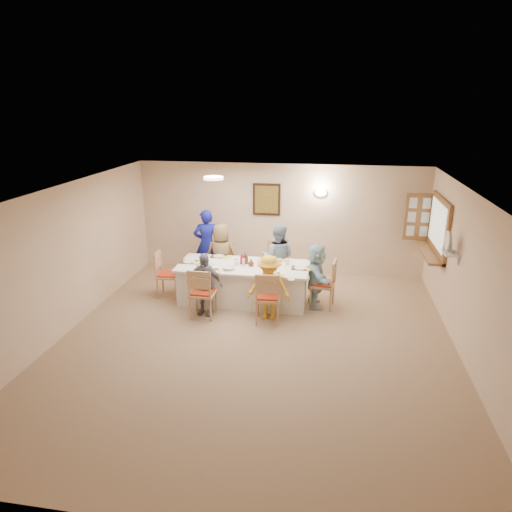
% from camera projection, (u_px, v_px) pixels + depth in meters
% --- Properties ---
extents(ground, '(7.00, 7.00, 0.00)m').
position_uv_depth(ground, '(254.00, 344.00, 7.51)').
color(ground, '#A17C60').
extents(room_walls, '(7.00, 7.00, 7.00)m').
position_uv_depth(room_walls, '(254.00, 257.00, 7.03)').
color(room_walls, beige).
rests_on(room_walls, ground).
extents(wall_picture, '(0.62, 0.05, 0.72)m').
position_uv_depth(wall_picture, '(267.00, 199.00, 10.25)').
color(wall_picture, black).
rests_on(wall_picture, room_walls).
extents(wall_sconce, '(0.26, 0.09, 0.18)m').
position_uv_depth(wall_sconce, '(321.00, 192.00, 9.98)').
color(wall_sconce, white).
rests_on(wall_sconce, room_walls).
extents(ceiling_light, '(0.36, 0.36, 0.05)m').
position_uv_depth(ceiling_light, '(213.00, 178.00, 8.28)').
color(ceiling_light, white).
rests_on(ceiling_light, room_walls).
extents(serving_hatch, '(0.06, 1.50, 1.15)m').
position_uv_depth(serving_hatch, '(439.00, 227.00, 8.78)').
color(serving_hatch, brown).
rests_on(serving_hatch, room_walls).
extents(hatch_sill, '(0.30, 1.50, 0.05)m').
position_uv_depth(hatch_sill, '(429.00, 252.00, 8.96)').
color(hatch_sill, brown).
rests_on(hatch_sill, room_walls).
extents(shutter_door, '(0.55, 0.04, 1.00)m').
position_uv_depth(shutter_door, '(418.00, 217.00, 9.53)').
color(shutter_door, brown).
rests_on(shutter_door, room_walls).
extents(fan_shelf, '(0.22, 0.36, 0.03)m').
position_uv_depth(fan_shelf, '(450.00, 253.00, 7.56)').
color(fan_shelf, white).
rests_on(fan_shelf, room_walls).
extents(desk_fan, '(0.30, 0.30, 0.28)m').
position_uv_depth(desk_fan, '(450.00, 244.00, 7.52)').
color(desk_fan, '#A5A5A8').
rests_on(desk_fan, fan_shelf).
extents(dining_table, '(2.55, 1.08, 0.76)m').
position_uv_depth(dining_table, '(243.00, 283.00, 9.02)').
color(dining_table, white).
rests_on(dining_table, ground).
extents(chair_back_left, '(0.44, 0.44, 0.90)m').
position_uv_depth(chair_back_left, '(223.00, 265.00, 9.84)').
color(chair_back_left, tan).
rests_on(chair_back_left, ground).
extents(chair_back_right, '(0.58, 0.58, 1.01)m').
position_uv_depth(chair_back_right, '(278.00, 265.00, 9.63)').
color(chair_back_right, tan).
rests_on(chair_back_right, ground).
extents(chair_front_left, '(0.47, 0.47, 0.97)m').
position_uv_depth(chair_front_left, '(203.00, 292.00, 8.33)').
color(chair_front_left, tan).
rests_on(chair_front_left, ground).
extents(chair_front_right, '(0.50, 0.50, 0.98)m').
position_uv_depth(chair_front_right, '(268.00, 296.00, 8.14)').
color(chair_front_right, tan).
rests_on(chair_front_right, ground).
extents(chair_left_end, '(0.49, 0.49, 0.95)m').
position_uv_depth(chair_left_end, '(168.00, 274.00, 9.23)').
color(chair_left_end, tan).
rests_on(chair_left_end, ground).
extents(chair_right_end, '(0.52, 0.52, 0.97)m').
position_uv_depth(chair_right_end, '(323.00, 283.00, 8.74)').
color(chair_right_end, tan).
rests_on(chair_right_end, ground).
extents(diner_back_left, '(0.69, 0.46, 1.39)m').
position_uv_depth(diner_back_left, '(222.00, 256.00, 9.65)').
color(diner_back_left, brown).
rests_on(diner_back_left, ground).
extents(diner_back_right, '(0.73, 0.58, 1.44)m').
position_uv_depth(diner_back_right, '(278.00, 258.00, 9.45)').
color(diner_back_right, '#7F93AA').
rests_on(diner_back_right, ground).
extents(diner_front_left, '(0.77, 0.46, 1.19)m').
position_uv_depth(diner_front_left, '(204.00, 284.00, 8.41)').
color(diner_front_left, slate).
rests_on(diner_front_left, ground).
extents(diner_front_right, '(0.85, 0.56, 1.21)m').
position_uv_depth(diner_front_right, '(269.00, 287.00, 8.22)').
color(diner_front_right, yellow).
rests_on(diner_front_right, ground).
extents(diner_right_end, '(1.30, 0.78, 1.26)m').
position_uv_depth(diner_right_end, '(316.00, 276.00, 8.72)').
color(diner_right_end, '#A3CAD4').
rests_on(diner_right_end, ground).
extents(caregiver, '(0.75, 0.65, 1.57)m').
position_uv_depth(caregiver, '(207.00, 244.00, 10.13)').
color(caregiver, navy).
rests_on(caregiver, ground).
extents(placemat_fl, '(0.38, 0.28, 0.01)m').
position_uv_depth(placemat_fl, '(208.00, 271.00, 8.60)').
color(placemat_fl, '#472B19').
rests_on(placemat_fl, dining_table).
extents(plate_fl, '(0.23, 0.23, 0.01)m').
position_uv_depth(plate_fl, '(208.00, 270.00, 8.59)').
color(plate_fl, white).
rests_on(plate_fl, dining_table).
extents(napkin_fl, '(0.14, 0.14, 0.01)m').
position_uv_depth(napkin_fl, '(216.00, 272.00, 8.52)').
color(napkin_fl, yellow).
rests_on(napkin_fl, dining_table).
extents(placemat_fr, '(0.32, 0.24, 0.01)m').
position_uv_depth(placemat_fr, '(271.00, 274.00, 8.41)').
color(placemat_fr, '#472B19').
rests_on(placemat_fr, dining_table).
extents(plate_fr, '(0.23, 0.23, 0.01)m').
position_uv_depth(plate_fr, '(271.00, 274.00, 8.41)').
color(plate_fr, white).
rests_on(plate_fr, dining_table).
extents(napkin_fr, '(0.14, 0.14, 0.01)m').
position_uv_depth(napkin_fr, '(280.00, 275.00, 8.33)').
color(napkin_fr, yellow).
rests_on(napkin_fr, dining_table).
extents(placemat_bl, '(0.32, 0.24, 0.01)m').
position_uv_depth(placemat_bl, '(219.00, 256.00, 9.38)').
color(placemat_bl, '#472B19').
rests_on(placemat_bl, dining_table).
extents(plate_bl, '(0.22, 0.22, 0.01)m').
position_uv_depth(plate_bl, '(219.00, 256.00, 9.38)').
color(plate_bl, white).
rests_on(plate_bl, dining_table).
extents(napkin_bl, '(0.15, 0.15, 0.01)m').
position_uv_depth(napkin_bl, '(227.00, 257.00, 9.30)').
color(napkin_bl, yellow).
rests_on(napkin_bl, dining_table).
extents(placemat_br, '(0.33, 0.24, 0.01)m').
position_uv_depth(placemat_br, '(276.00, 260.00, 9.19)').
color(placemat_br, '#472B19').
rests_on(placemat_br, dining_table).
extents(plate_br, '(0.22, 0.22, 0.01)m').
position_uv_depth(plate_br, '(276.00, 259.00, 9.19)').
color(plate_br, white).
rests_on(plate_br, dining_table).
extents(napkin_br, '(0.15, 0.15, 0.01)m').
position_uv_depth(napkin_br, '(285.00, 261.00, 9.12)').
color(napkin_br, yellow).
rests_on(napkin_br, dining_table).
extents(placemat_le, '(0.35, 0.26, 0.01)m').
position_uv_depth(placemat_le, '(189.00, 262.00, 9.07)').
color(placemat_le, '#472B19').
rests_on(placemat_le, dining_table).
extents(plate_le, '(0.24, 0.24, 0.01)m').
position_uv_depth(plate_le, '(189.00, 261.00, 9.06)').
color(plate_le, white).
rests_on(plate_le, dining_table).
extents(napkin_le, '(0.14, 0.14, 0.01)m').
position_uv_depth(napkin_le, '(197.00, 263.00, 8.99)').
color(napkin_le, yellow).
rests_on(napkin_le, dining_table).
extents(placemat_re, '(0.35, 0.26, 0.01)m').
position_uv_depth(placemat_re, '(301.00, 268.00, 8.72)').
color(placemat_re, '#472B19').
rests_on(placemat_re, dining_table).
extents(plate_re, '(0.25, 0.25, 0.02)m').
position_uv_depth(plate_re, '(301.00, 268.00, 8.72)').
color(plate_re, white).
rests_on(plate_re, dining_table).
extents(napkin_re, '(0.13, 0.13, 0.01)m').
position_uv_depth(napkin_re, '(310.00, 269.00, 8.64)').
color(napkin_re, yellow).
rests_on(napkin_re, dining_table).
extents(teacup_a, '(0.18, 0.18, 0.10)m').
position_uv_depth(teacup_a, '(199.00, 266.00, 8.69)').
color(teacup_a, white).
rests_on(teacup_a, dining_table).
extents(teacup_b, '(0.15, 0.15, 0.09)m').
position_uv_depth(teacup_b, '(266.00, 255.00, 9.31)').
color(teacup_b, white).
rests_on(teacup_b, dining_table).
extents(bowl_a, '(0.41, 0.41, 0.06)m').
position_uv_depth(bowl_a, '(229.00, 268.00, 8.66)').
color(bowl_a, white).
rests_on(bowl_a, dining_table).
extents(bowl_b, '(0.22, 0.22, 0.07)m').
position_uv_depth(bowl_b, '(263.00, 260.00, 9.05)').
color(bowl_b, white).
rests_on(bowl_b, dining_table).
extents(condiment_ketchup, '(0.13, 0.13, 0.22)m').
position_uv_depth(condiment_ketchup, '(242.00, 259.00, 8.92)').
color(condiment_ketchup, '#B20F21').
rests_on(condiment_ketchup, dining_table).
extents(condiment_brown, '(0.15, 0.15, 0.22)m').
position_uv_depth(condiment_brown, '(245.00, 258.00, 8.95)').
color(condiment_brown, '#592517').
rests_on(condiment_brown, dining_table).
extents(condiment_malt, '(0.19, 0.19, 0.15)m').
position_uv_depth(condiment_malt, '(251.00, 263.00, 8.82)').
color(condiment_malt, '#592517').
rests_on(condiment_malt, dining_table).
extents(drinking_glass, '(0.07, 0.07, 0.10)m').
position_uv_depth(drinking_glass, '(236.00, 261.00, 8.95)').
color(drinking_glass, silver).
rests_on(drinking_glass, dining_table).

